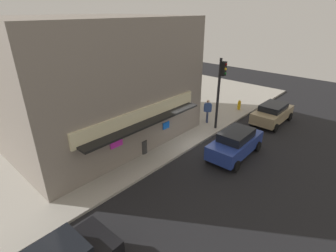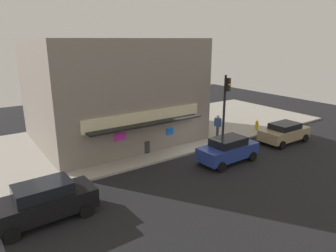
% 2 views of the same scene
% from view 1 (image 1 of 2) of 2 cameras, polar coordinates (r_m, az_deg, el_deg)
% --- Properties ---
extents(ground_plane, '(49.10, 49.10, 0.00)m').
position_cam_1_polar(ground_plane, '(17.07, 6.46, -4.45)').
color(ground_plane, black).
extents(sidewalk, '(32.74, 11.92, 0.14)m').
position_cam_1_polar(sidewalk, '(20.67, -6.97, 1.13)').
color(sidewalk, '#A39E93').
rests_on(sidewalk, ground_plane).
extents(corner_building, '(11.75, 10.82, 7.74)m').
position_cam_1_polar(corner_building, '(18.14, -16.94, 10.07)').
color(corner_building, gray).
rests_on(corner_building, sidewalk).
extents(traffic_light, '(0.32, 0.58, 5.14)m').
position_cam_1_polar(traffic_light, '(18.31, 11.59, 8.89)').
color(traffic_light, black).
rests_on(traffic_light, sidewalk).
extents(fire_hydrant, '(0.51, 0.27, 0.84)m').
position_cam_1_polar(fire_hydrant, '(23.47, 15.61, 4.55)').
color(fire_hydrant, gold).
rests_on(fire_hydrant, sidewalk).
extents(trash_can, '(0.56, 0.56, 0.87)m').
position_cam_1_polar(trash_can, '(15.83, -5.72, -4.50)').
color(trash_can, '#2D2D2D').
rests_on(trash_can, sidewalk).
extents(pedestrian, '(0.45, 0.56, 1.82)m').
position_cam_1_polar(pedestrian, '(20.01, 8.83, 3.57)').
color(pedestrian, navy).
rests_on(pedestrian, sidewalk).
extents(parked_car_blue, '(4.22, 2.05, 1.68)m').
position_cam_1_polar(parked_car_blue, '(16.04, 14.81, -3.69)').
color(parked_car_blue, navy).
rests_on(parked_car_blue, ground_plane).
extents(parked_car_tan, '(4.20, 2.09, 1.56)m').
position_cam_1_polar(parked_car_tan, '(21.71, 22.29, 2.70)').
color(parked_car_tan, '#9E8966').
rests_on(parked_car_tan, ground_plane).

